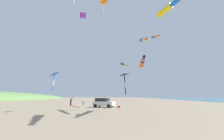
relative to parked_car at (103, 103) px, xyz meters
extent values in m
plane|color=gray|center=(-6.86, 5.56, -0.95)|extent=(600.00, 600.00, 0.00)
cube|color=silver|center=(0.09, -0.03, -0.20)|extent=(4.66, 3.10, 0.84)
cube|color=black|center=(-0.23, 0.08, 0.56)|extent=(2.96, 2.35, 0.68)
cylinder|color=black|center=(1.77, 0.39, -0.62)|extent=(0.70, 0.42, 0.66)
cylinder|color=black|center=(1.19, -1.37, -0.62)|extent=(0.70, 0.42, 0.66)
cylinder|color=black|center=(-1.00, 1.31, -0.62)|extent=(0.70, 0.42, 0.66)
cylinder|color=black|center=(-1.58, -0.45, -0.62)|extent=(0.70, 0.42, 0.66)
cube|color=red|center=(3.14, -0.43, -0.77)|extent=(0.60, 0.40, 0.36)
cube|color=white|center=(3.14, -0.43, -0.56)|extent=(0.62, 0.42, 0.06)
cube|color=#B72833|center=(-7.99, 3.40, -0.54)|extent=(0.34, 0.20, 0.82)
cylinder|color=#232328|center=(-7.99, 3.40, 0.21)|extent=(0.42, 0.42, 0.68)
sphere|color=beige|center=(-7.99, 3.40, 0.67)|extent=(0.26, 0.26, 0.26)
cylinder|color=#232328|center=(-7.84, 3.59, 0.72)|extent=(0.42, 0.15, 0.51)
cylinder|color=#232328|center=(-7.81, 3.26, 0.72)|extent=(0.42, 0.15, 0.51)
cube|color=gold|center=(-4.83, 2.53, -0.69)|extent=(0.22, 0.13, 0.52)
cylinder|color=#335199|center=(-4.83, 2.53, -0.21)|extent=(0.27, 0.27, 0.43)
sphere|color=brown|center=(-4.83, 2.53, 0.08)|extent=(0.16, 0.16, 0.16)
cylinder|color=#335199|center=(-4.74, 2.66, 0.11)|extent=(0.27, 0.11, 0.33)
cylinder|color=#335199|center=(-4.71, 2.45, 0.11)|extent=(0.27, 0.11, 0.33)
cube|color=#232328|center=(-4.19, 9.54, -0.70)|extent=(0.13, 0.21, 0.51)
cylinder|color=silver|center=(-4.19, 9.54, -0.24)|extent=(0.26, 0.26, 0.42)
sphere|color=beige|center=(-4.19, 9.54, 0.05)|extent=(0.16, 0.16, 0.16)
cylinder|color=silver|center=(-4.07, 9.45, 0.08)|extent=(0.10, 0.26, 0.32)
cylinder|color=silver|center=(-4.27, 9.42, 0.08)|extent=(0.10, 0.26, 0.32)
pyramid|color=orange|center=(1.37, -11.14, 15.05)|extent=(1.25, 1.62, 0.34)
cylinder|color=black|center=(1.38, -11.14, 14.96)|extent=(1.25, 0.31, 0.26)
cylinder|color=orange|center=(1.37, -11.12, 14.57)|extent=(0.17, 0.18, 0.66)
cylinder|color=yellow|center=(1.32, -11.11, 13.92)|extent=(0.19, 0.14, 0.66)
cylinder|color=orange|center=(1.25, -11.09, 13.27)|extent=(0.21, 0.19, 0.66)
cylinder|color=white|center=(3.56, -6.31, 6.98)|extent=(4.37, 9.67, 15.86)
cylinder|color=orange|center=(-1.73, -15.19, 12.34)|extent=(0.23, 0.21, 0.95)
cylinder|color=white|center=(-0.32, -8.69, 6.89)|extent=(2.74, 12.67, 15.69)
pyramid|color=blue|center=(-6.60, -8.72, 4.73)|extent=(1.76, 2.19, 0.83)
cylinder|color=black|center=(-6.55, -8.70, 4.63)|extent=(1.40, 0.54, 0.90)
cylinder|color=blue|center=(-6.53, -8.70, 4.11)|extent=(0.18, 0.15, 0.86)
cylinder|color=white|center=(-6.56, -8.72, 3.25)|extent=(0.27, 0.22, 0.87)
cylinder|color=blue|center=(-6.65, -8.79, 2.40)|extent=(0.27, 0.27, 0.87)
cylinder|color=white|center=(-3.14, -5.52, 1.81)|extent=(6.83, 6.37, 5.52)
pyramid|color=black|center=(4.16, -11.70, 4.03)|extent=(1.83, 2.09, 0.46)
cylinder|color=black|center=(4.18, -11.69, 3.93)|extent=(1.39, 0.72, 0.37)
cylinder|color=black|center=(4.22, -11.66, 3.45)|extent=(0.25, 0.22, 0.80)
cylinder|color=green|center=(4.28, -11.62, 2.66)|extent=(0.22, 0.21, 0.80)
cylinder|color=black|center=(4.31, -11.59, 1.87)|extent=(0.20, 0.19, 0.79)
cylinder|color=white|center=(4.65, -5.82, 1.46)|extent=(0.96, 11.74, 4.82)
cylinder|color=blue|center=(7.57, -4.98, 11.22)|extent=(0.93, 1.32, 0.87)
cylinder|color=yellow|center=(7.87, -5.97, 10.94)|extent=(0.86, 1.28, 0.80)
cylinder|color=#EF4C93|center=(8.17, -6.96, 10.67)|extent=(0.79, 1.25, 0.74)
cylinder|color=white|center=(8.47, -7.96, 10.39)|extent=(0.72, 1.21, 0.67)
cylinder|color=blue|center=(8.77, -8.95, 10.12)|extent=(0.65, 1.18, 0.61)
cylinder|color=orange|center=(9.07, -9.94, 9.84)|extent=(0.58, 1.14, 0.54)
cylinder|color=white|center=(3.00, 1.26, 5.13)|extent=(8.86, 11.49, 12.16)
pyramid|color=purple|center=(-4.17, -3.00, 17.80)|extent=(1.43, 1.96, 0.79)
cylinder|color=black|center=(-4.12, -3.01, 17.71)|extent=(1.34, 0.30, 0.87)
cylinder|color=purple|center=(-4.13, -3.05, 17.22)|extent=(0.18, 0.25, 0.81)
cylinder|color=#1EB7C6|center=(-4.12, -3.10, 16.43)|extent=(0.19, 0.14, 0.81)
cylinder|color=purple|center=(-4.04, -3.12, 15.63)|extent=(0.26, 0.21, 0.81)
cylinder|color=white|center=(-3.06, -0.72, 8.35)|extent=(2.13, 4.59, 18.60)
cylinder|color=orange|center=(7.08, -6.82, 6.19)|extent=(0.77, 1.37, 0.73)
cylinder|color=red|center=(6.97, -8.10, 6.12)|extent=(0.70, 1.36, 0.66)
cylinder|color=orange|center=(6.87, -9.37, 6.04)|extent=(0.62, 1.35, 0.59)
cylinder|color=black|center=(6.76, -10.65, 5.97)|extent=(0.55, 1.34, 0.51)
cylinder|color=#EF4C93|center=(6.65, -11.93, 5.90)|extent=(0.48, 1.33, 0.44)
cylinder|color=black|center=(6.55, -13.20, 5.83)|extent=(0.40, 1.32, 0.37)
cylinder|color=white|center=(4.27, -4.25, 2.55)|extent=(5.73, 3.87, 7.01)
cylinder|color=yellow|center=(9.74, -11.87, 12.66)|extent=(1.84, 2.43, 0.95)
cylinder|color=white|center=(5.73, -6.15, 5.71)|extent=(6.86, 9.45, 13.32)
cylinder|color=purple|center=(3.67, 6.16, 9.45)|extent=(0.90, 1.44, 0.94)
cylinder|color=green|center=(3.92, 5.03, 9.11)|extent=(0.83, 1.41, 0.87)
cylinder|color=black|center=(4.17, 3.89, 8.77)|extent=(0.76, 1.37, 0.81)
cylinder|color=red|center=(4.42, 2.76, 8.43)|extent=(0.68, 1.34, 0.74)
cylinder|color=yellow|center=(4.67, 1.62, 8.09)|extent=(0.61, 1.31, 0.68)
cylinder|color=#1EB7C6|center=(4.91, 0.49, 7.75)|extent=(0.54, 1.27, 0.61)
cylinder|color=white|center=(-0.19, 8.88, 4.26)|extent=(7.47, 4.31, 10.42)
camera|label=1|loc=(3.99, -30.62, 1.23)|focal=23.78mm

